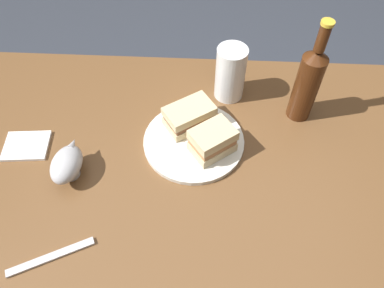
# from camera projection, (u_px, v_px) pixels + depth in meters

# --- Properties ---
(ground_plane) EXTENTS (6.00, 6.00, 0.00)m
(ground_plane) POSITION_uv_depth(u_px,v_px,m) (191.00, 266.00, 1.53)
(ground_plane) COLOR #333842
(dining_table) EXTENTS (1.27, 0.76, 0.77)m
(dining_table) POSITION_uv_depth(u_px,v_px,m) (191.00, 226.00, 1.22)
(dining_table) COLOR brown
(dining_table) RESTS_ON ground
(plate) EXTENTS (0.26, 0.26, 0.01)m
(plate) POSITION_uv_depth(u_px,v_px,m) (194.00, 141.00, 0.94)
(plate) COLOR silver
(plate) RESTS_ON dining_table
(sandwich_half_left) EXTENTS (0.13, 0.12, 0.07)m
(sandwich_half_left) POSITION_uv_depth(u_px,v_px,m) (212.00, 141.00, 0.89)
(sandwich_half_left) COLOR beige
(sandwich_half_left) RESTS_ON plate
(sandwich_half_right) EXTENTS (0.14, 0.13, 0.06)m
(sandwich_half_right) POSITION_uv_depth(u_px,v_px,m) (189.00, 116.00, 0.95)
(sandwich_half_right) COLOR beige
(sandwich_half_right) RESTS_ON plate
(potato_wedge_front) EXTENTS (0.06, 0.04, 0.01)m
(potato_wedge_front) POSITION_uv_depth(u_px,v_px,m) (210.00, 120.00, 0.97)
(potato_wedge_front) COLOR #AD702D
(potato_wedge_front) RESTS_ON plate
(potato_wedge_middle) EXTENTS (0.05, 0.04, 0.02)m
(potato_wedge_middle) POSITION_uv_depth(u_px,v_px,m) (211.00, 126.00, 0.96)
(potato_wedge_middle) COLOR gold
(potato_wedge_middle) RESTS_ON plate
(potato_wedge_back) EXTENTS (0.05, 0.04, 0.02)m
(potato_wedge_back) POSITION_uv_depth(u_px,v_px,m) (196.00, 126.00, 0.95)
(potato_wedge_back) COLOR gold
(potato_wedge_back) RESTS_ON plate
(potato_wedge_left_edge) EXTENTS (0.03, 0.04, 0.02)m
(potato_wedge_left_edge) POSITION_uv_depth(u_px,v_px,m) (206.00, 136.00, 0.93)
(potato_wedge_left_edge) COLOR #B77F33
(potato_wedge_left_edge) RESTS_ON plate
(potato_wedge_right_edge) EXTENTS (0.04, 0.04, 0.01)m
(potato_wedge_right_edge) POSITION_uv_depth(u_px,v_px,m) (211.00, 125.00, 0.96)
(potato_wedge_right_edge) COLOR #AD702D
(potato_wedge_right_edge) RESTS_ON plate
(pint_glass) EXTENTS (0.08, 0.08, 0.16)m
(pint_glass) POSITION_uv_depth(u_px,v_px,m) (230.00, 76.00, 1.00)
(pint_glass) COLOR white
(pint_glass) RESTS_ON dining_table
(gravy_boat) EXTENTS (0.08, 0.12, 0.07)m
(gravy_boat) POSITION_uv_depth(u_px,v_px,m) (67.00, 164.00, 0.86)
(gravy_boat) COLOR #B7B7BC
(gravy_boat) RESTS_ON dining_table
(cider_bottle) EXTENTS (0.06, 0.06, 0.29)m
(cider_bottle) POSITION_uv_depth(u_px,v_px,m) (308.00, 82.00, 0.92)
(cider_bottle) COLOR #47230F
(cider_bottle) RESTS_ON dining_table
(napkin) EXTENTS (0.12, 0.10, 0.01)m
(napkin) POSITION_uv_depth(u_px,v_px,m) (26.00, 146.00, 0.94)
(napkin) COLOR white
(napkin) RESTS_ON dining_table
(fork) EXTENTS (0.17, 0.09, 0.01)m
(fork) POSITION_uv_depth(u_px,v_px,m) (51.00, 257.00, 0.76)
(fork) COLOR silver
(fork) RESTS_ON dining_table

